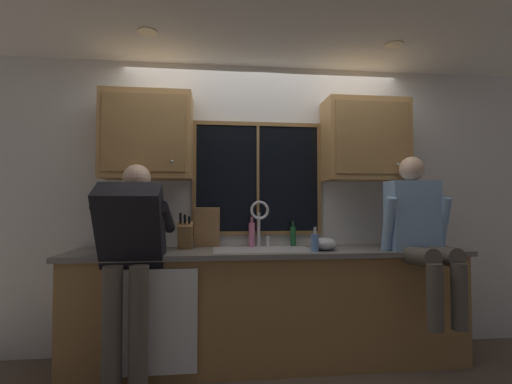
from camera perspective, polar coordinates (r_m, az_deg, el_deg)
The scene contains 24 objects.
back_wall at distance 3.42m, azimuth 1.22°, elevation -2.17°, with size 5.54×0.12×2.55m, color silver.
ceiling_downlight_left at distance 3.04m, azimuth -16.27°, elevation 22.51°, with size 0.14×0.14×0.01m, color #FFEAB2.
ceiling_downlight_right at distance 3.32m, azimuth 20.42°, elevation 20.41°, with size 0.14×0.14×0.01m, color #FFEAB2.
window_glass at distance 3.35m, azimuth 0.28°, elevation 2.10°, with size 1.10×0.02×0.95m, color black.
window_frame_top at distance 3.42m, azimuth 0.30°, elevation 10.38°, with size 1.17×0.02×0.04m, color olive.
window_frame_bottom at distance 3.35m, azimuth 0.30°, elevation -6.33°, with size 1.17×0.02×0.04m, color olive.
window_frame_left at distance 3.32m, azimuth -9.46°, elevation 2.16°, with size 0.04×0.02×0.95m, color olive.
window_frame_right at distance 3.46m, azimuth 9.68°, elevation 2.00°, with size 0.04×0.02×0.95m, color olive.
window_mullion_center at distance 3.34m, azimuth 0.30°, elevation 2.11°, with size 0.02×0.02×0.95m, color olive.
lower_cabinet_run at distance 3.19m, azimuth 2.13°, elevation -17.37°, with size 3.14×0.58×0.88m, color #A07744.
countertop at distance 3.08m, azimuth 2.17°, elevation -9.19°, with size 3.20×0.62×0.04m, color slate.
dishwasher_front at distance 2.87m, azimuth -15.28°, elevation -18.67°, with size 0.60×0.02×0.74m, color white.
upper_cabinet_left at distance 3.26m, azimuth -16.28°, elevation 8.24°, with size 0.73×0.36×0.72m.
upper_cabinet_right at distance 3.48m, azimuth 16.38°, elevation 7.58°, with size 0.73×0.36×0.72m.
sink at distance 3.09m, azimuth 0.94°, elevation -10.62°, with size 0.80×0.46×0.21m.
faucet at distance 3.24m, azimuth 0.65°, elevation -3.98°, with size 0.18×0.09×0.40m.
person_standing at distance 2.77m, azimuth -18.71°, elevation -8.38°, with size 0.53×0.67×1.59m.
person_sitting_on_counter at distance 3.20m, azimuth 23.76°, elevation -5.08°, with size 0.54×0.59×1.26m.
knife_block at distance 3.16m, azimuth -10.80°, elevation -6.62°, with size 0.12×0.18×0.32m.
cutting_board at distance 3.25m, azimuth -7.56°, elevation -5.41°, with size 0.22×0.02×0.35m, color #997047.
mixing_bowl at distance 3.09m, azimuth 10.36°, elevation -7.86°, with size 0.21×0.21×0.11m, color #B7B7BC.
soap_dispenser at distance 2.97m, azimuth 9.02°, elevation -7.60°, with size 0.06×0.07×0.19m.
bottle_green_glass at distance 3.33m, azimuth 5.71°, elevation -6.68°, with size 0.05×0.05×0.23m.
bottle_tall_clear at distance 3.27m, azimuth -0.66°, elevation -6.42°, with size 0.05×0.05×0.27m.
Camera 1 is at (-0.47, -3.33, 1.29)m, focal length 26.08 mm.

